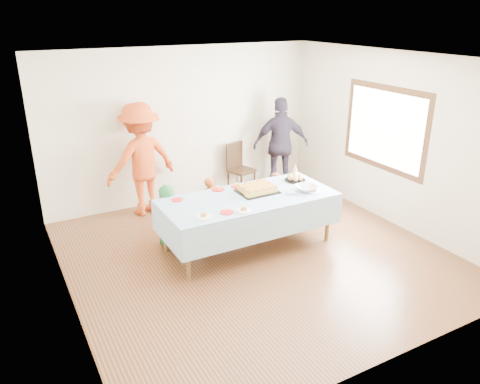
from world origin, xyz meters
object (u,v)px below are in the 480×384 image
object	(u,v)px
party_table	(248,200)
adult_left	(141,160)
birthday_cake	(257,189)
dining_chair	(238,165)

from	to	relation	value
party_table	adult_left	size ratio (longest dim) A/B	1.33
birthday_cake	adult_left	size ratio (longest dim) A/B	0.30
birthday_cake	adult_left	world-z (taller)	adult_left
party_table	birthday_cake	size ratio (longest dim) A/B	4.44
birthday_cake	dining_chair	size ratio (longest dim) A/B	0.59
adult_left	birthday_cake	bearing A→B (deg)	111.59
birthday_cake	dining_chair	distance (m)	2.06
party_table	birthday_cake	world-z (taller)	birthday_cake
dining_chair	adult_left	distance (m)	1.92
party_table	dining_chair	world-z (taller)	dining_chair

